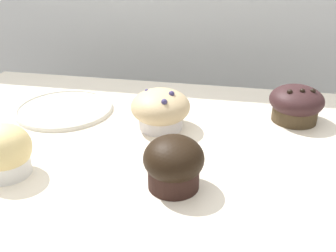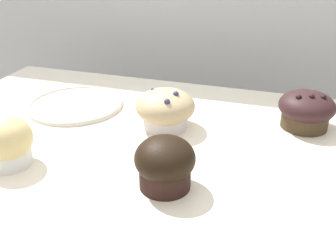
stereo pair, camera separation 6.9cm
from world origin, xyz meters
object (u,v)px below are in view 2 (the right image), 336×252
(muffin_back_right, at_px, (168,109))
(muffin_front_left, at_px, (6,143))
(muffin_back_left, at_px, (306,110))
(serving_plate, at_px, (76,104))
(muffin_front_center, at_px, (165,163))

(muffin_back_right, xyz_separation_m, muffin_front_left, (-0.21, -0.21, 0.00))
(muffin_front_left, bearing_deg, muffin_back_right, 44.66)
(muffin_back_right, bearing_deg, muffin_back_left, 17.73)
(muffin_back_left, bearing_deg, serving_plate, -174.64)
(muffin_front_center, bearing_deg, muffin_back_left, 53.69)
(muffin_back_left, xyz_separation_m, muffin_back_right, (-0.26, -0.08, 0.00))
(muffin_back_right, height_order, muffin_front_left, muffin_front_left)
(muffin_back_right, bearing_deg, muffin_front_left, -135.34)
(muffin_back_left, distance_m, muffin_front_left, 0.56)
(muffin_front_center, relative_size, muffin_back_right, 0.79)
(muffin_front_left, height_order, serving_plate, muffin_front_left)
(serving_plate, bearing_deg, muffin_back_left, 5.36)
(muffin_front_left, bearing_deg, muffin_front_center, 3.53)
(muffin_back_left, height_order, muffin_front_left, muffin_front_left)
(muffin_back_left, distance_m, serving_plate, 0.49)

